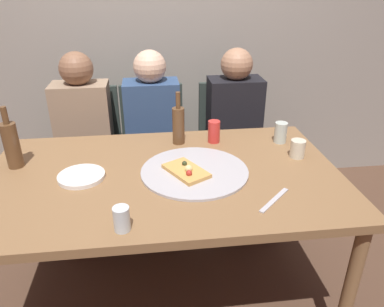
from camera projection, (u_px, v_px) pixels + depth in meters
The scene contains 19 objects.
ground_plane at pixel (168, 291), 2.04m from camera, with size 8.00×8.00×0.00m, color #513828.
back_wall at pixel (152, 19), 2.63m from camera, with size 6.00×0.10×2.60m, color gray.
dining_table at pixel (164, 186), 1.74m from camera, with size 1.66×0.99×0.75m.
pizza_tray at pixel (195, 171), 1.71m from camera, with size 0.50×0.50×0.01m, color #ADADB2.
pizza_slice_last at pixel (186, 171), 1.68m from camera, with size 0.22×0.26×0.05m.
wine_bottle at pixel (11, 144), 1.72m from camera, with size 0.07×0.07×0.30m.
beer_bottle at pixel (178, 124), 1.97m from camera, with size 0.07×0.07×0.29m.
tumbler_near at pixel (281, 133), 2.00m from camera, with size 0.07×0.07×0.11m, color #B7C6BC.
tumbler_far at pixel (122, 219), 1.31m from camera, with size 0.06×0.06×0.09m, color silver.
wine_glass at pixel (298, 149), 1.84m from camera, with size 0.07×0.07×0.09m, color beige.
soda_can at pixel (214, 132), 2.00m from camera, with size 0.07×0.07×0.12m, color red.
plate_stack at pixel (82, 176), 1.67m from camera, with size 0.21×0.21×0.02m, color white.
table_knife at pixel (274, 200), 1.50m from camera, with size 0.22×0.02×0.01m, color #B7B7BC.
chair_left at pixel (89, 145), 2.56m from camera, with size 0.44×0.44×0.90m.
chair_middle at pixel (153, 142), 2.61m from camera, with size 0.44×0.44×0.90m.
chair_right at pixel (231, 138), 2.67m from camera, with size 0.44×0.44×0.90m.
guest_in_sweater at pixel (83, 137), 2.36m from camera, with size 0.36×0.56×1.17m.
guest_in_beanie at pixel (153, 134), 2.41m from camera, with size 0.36×0.56×1.17m.
guest_by_wall at pixel (236, 130), 2.48m from camera, with size 0.36×0.56×1.17m.
Camera 1 is at (-0.05, -1.50, 1.59)m, focal length 34.18 mm.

